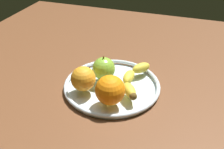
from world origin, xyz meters
TOP-DOWN VIEW (x-y plane):
  - ground_plane at (0.00, 0.00)cm, footprint 134.15×134.15cm
  - fruit_bowl at (0.00, 0.00)cm, footprint 28.79×28.79cm
  - banana at (-1.98, 5.97)cm, footprint 19.74×7.13cm
  - apple at (-1.58, -3.15)cm, footprint 6.92×6.92cm
  - orange_back_left at (8.56, 2.37)cm, footprint 7.99×7.99cm
  - orange_front_left at (5.41, -6.70)cm, footprint 7.09×7.09cm

SIDE VIEW (x-z plane):
  - ground_plane at x=0.00cm, z-range -4.00..0.00cm
  - fruit_bowl at x=0.00cm, z-range 0.02..1.82cm
  - banana at x=-1.98cm, z-range 1.80..4.88cm
  - apple at x=-1.58cm, z-range 1.40..9.12cm
  - orange_front_left at x=5.41cm, z-range 1.80..8.89cm
  - orange_back_left at x=8.56cm, z-range 1.80..9.79cm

